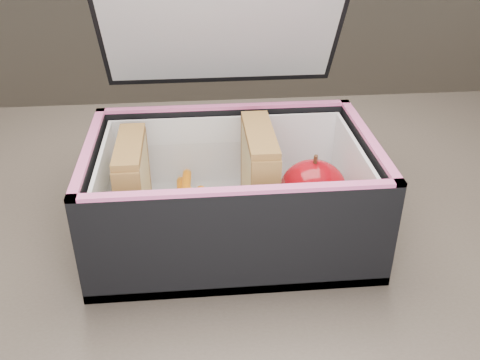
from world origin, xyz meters
name	(u,v)px	position (x,y,z in m)	size (l,w,h in m)	color
kitchen_table	(268,290)	(0.00, 0.00, 0.66)	(1.20, 0.80, 0.75)	brown
lunch_bag	(231,183)	(-0.04, 0.00, 0.81)	(0.30, 0.30, 0.28)	black
plastic_tub	(198,200)	(-0.08, -0.01, 0.80)	(0.18, 0.13, 0.07)	white
sandwich_left	(134,188)	(-0.15, -0.01, 0.82)	(0.03, 0.09, 0.11)	tan
sandwich_right	(259,179)	(-0.02, -0.01, 0.82)	(0.03, 0.10, 0.11)	tan
carrot_sticks	(192,216)	(-0.09, -0.01, 0.78)	(0.05, 0.14, 0.03)	orange
paper_napkin	(308,216)	(0.04, 0.00, 0.77)	(0.07, 0.08, 0.01)	white
red_apple	(313,191)	(0.04, -0.01, 0.81)	(0.08, 0.08, 0.08)	#910006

